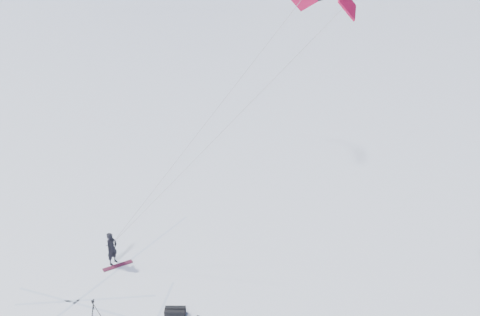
# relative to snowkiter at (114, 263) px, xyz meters

# --- Properties ---
(horizon_hills) EXTENTS (704.47, 706.88, 8.64)m
(horizon_hills) POSITION_rel_snowkiter_xyz_m (0.55, -4.04, 3.51)
(horizon_hills) COLOR #1E2A3E
(horizon_hills) RESTS_ON ground
(snow_tracks) EXTENTS (13.93, 9.84, 0.01)m
(snow_tracks) POSITION_rel_snowkiter_xyz_m (-1.43, -3.95, 0.00)
(snow_tracks) COLOR silver
(snow_tracks) RESTS_ON ground
(snowkiter) EXTENTS (0.66, 0.77, 1.80)m
(snowkiter) POSITION_rel_snowkiter_xyz_m (0.00, 0.00, 0.00)
(snowkiter) COLOR black
(snowkiter) RESTS_ON ground
(snowboard) EXTENTS (1.42, 1.17, 0.04)m
(snowboard) POSITION_rel_snowkiter_xyz_m (0.30, -0.24, 0.02)
(snowboard) COLOR maroon
(snowboard) RESTS_ON ground
(tripod) EXTENTS (0.59, 0.53, 1.16)m
(tripod) POSITION_rel_snowkiter_xyz_m (0.64, -4.35, 0.75)
(tripod) COLOR black
(tripod) RESTS_ON ground
(gear_bag_a) EXTENTS (0.95, 0.50, 0.41)m
(gear_bag_a) POSITION_rel_snowkiter_xyz_m (4.05, -3.67, 0.18)
(gear_bag_a) COLOR black
(gear_bag_a) RESTS_ON ground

